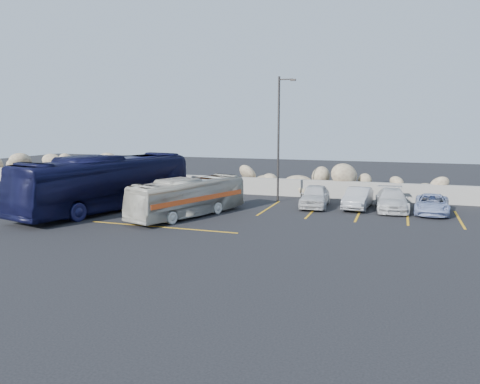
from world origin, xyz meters
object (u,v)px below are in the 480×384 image
(lamppost, at_px, (279,135))
(car_d, at_px, (432,204))
(vintage_bus, at_px, (189,197))
(car_a, at_px, (315,196))
(car_c, at_px, (392,200))
(car_b, at_px, (358,198))
(tour_coach, at_px, (106,183))

(lamppost, height_order, car_d, lamppost)
(car_d, bearing_deg, vintage_bus, -155.03)
(car_a, xyz_separation_m, car_d, (6.64, 0.01, -0.14))
(car_d, bearing_deg, lamppost, 175.44)
(lamppost, height_order, car_c, lamppost)
(vintage_bus, xyz_separation_m, car_c, (10.52, 5.47, -0.44))
(car_b, bearing_deg, vintage_bus, -143.08)
(car_d, bearing_deg, car_c, 174.31)
(tour_coach, height_order, car_b, tour_coach)
(tour_coach, distance_m, car_b, 14.92)
(car_b, bearing_deg, tour_coach, -154.27)
(vintage_bus, xyz_separation_m, tour_coach, (-5.30, 0.06, 0.55))
(tour_coach, height_order, car_c, tour_coach)
(car_d, bearing_deg, car_a, -176.98)
(vintage_bus, relative_size, car_b, 2.02)
(car_a, distance_m, car_d, 6.64)
(lamppost, xyz_separation_m, car_b, (5.12, -0.91, -3.67))
(vintage_bus, relative_size, car_a, 1.91)
(vintage_bus, distance_m, car_b, 10.17)
(vintage_bus, bearing_deg, car_c, 47.08)
(car_a, height_order, car_d, car_a)
(vintage_bus, distance_m, tour_coach, 5.33)
(lamppost, height_order, tour_coach, lamppost)
(vintage_bus, height_order, car_a, vintage_bus)
(tour_coach, xyz_separation_m, car_a, (11.35, 5.07, -0.94))
(vintage_bus, relative_size, car_c, 1.77)
(vintage_bus, height_order, car_b, vintage_bus)
(lamppost, bearing_deg, car_d, -7.49)
(tour_coach, xyz_separation_m, car_d, (18.00, 5.08, -1.07))
(car_a, distance_m, car_b, 2.55)
(car_a, relative_size, car_c, 0.93)
(vintage_bus, xyz_separation_m, car_b, (8.58, 5.44, -0.44))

